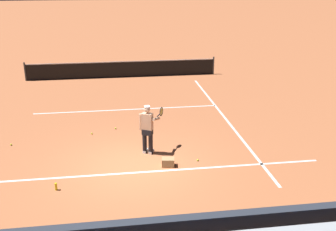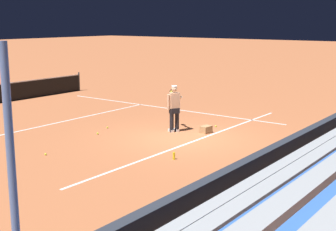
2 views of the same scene
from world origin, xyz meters
name	(u,v)px [view 2 (image 2 of 2)]	position (x,y,z in m)	size (l,w,h in m)	color
ground_plane	(185,138)	(0.00, 0.00, 0.00)	(160.00, 160.00, 0.00)	#B7663D
court_baseline_white	(197,140)	(0.00, -0.50, 0.00)	(12.00, 0.10, 0.01)	white
court_sideline_white	(165,108)	(4.11, 4.00, 0.00)	(0.10, 12.00, 0.01)	white
court_service_line_white	(77,118)	(0.00, 5.50, 0.00)	(8.22, 0.10, 0.01)	white
back_wall_sponsor_board	(316,143)	(0.01, -4.60, 0.55)	(22.84, 0.25, 1.10)	#2D333D
tennis_player	(174,108)	(0.54, 0.86, 0.89)	(0.89, 0.89, 1.71)	black
ball_box_cardboard	(206,129)	(1.07, -0.19, 0.13)	(0.40, 0.30, 0.26)	#A87F51
tennis_ball_far_left	(107,127)	(-0.55, 3.22, 0.03)	(0.07, 0.07, 0.07)	#CCE533
tennis_ball_near_player	(98,133)	(-1.46, 2.82, 0.03)	(0.07, 0.07, 0.07)	#CCE533
tennis_ball_far_right	(46,154)	(-4.30, 2.18, 0.03)	(0.07, 0.07, 0.07)	#CCE533
tennis_ball_on_baseline	(216,126)	(2.09, 0.01, 0.03)	(0.07, 0.07, 0.07)	#CCE533
water_bottle	(174,156)	(-2.31, -1.21, 0.11)	(0.07, 0.07, 0.22)	yellow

